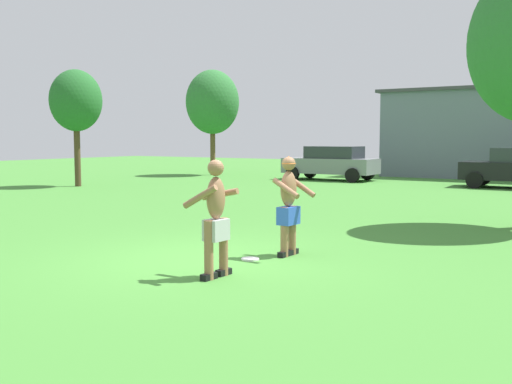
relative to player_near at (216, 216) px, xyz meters
name	(u,v)px	position (x,y,z in m)	size (l,w,h in m)	color
ground_plane	(207,260)	(-0.83, 0.88, -0.87)	(80.00, 80.00, 0.00)	#428433
player_near	(216,216)	(0.00, 0.00, 0.00)	(0.59, 0.60, 1.66)	black
player_in_blue	(289,202)	(0.12, 1.89, 0.04)	(0.57, 0.64, 1.67)	black
frisbee	(250,259)	(-0.24, 1.26, -0.86)	(0.29, 0.29, 0.03)	white
car_gray_mid_lot	(331,162)	(-6.78, 18.37, -0.05)	(4.30, 2.02, 1.58)	slate
tree_left_field	(212,102)	(-13.73, 18.49, 2.97)	(2.81, 2.81, 5.54)	brown
tree_right_field	(76,101)	(-14.01, 9.64, 2.57)	(2.08, 2.08, 4.71)	#4C3823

